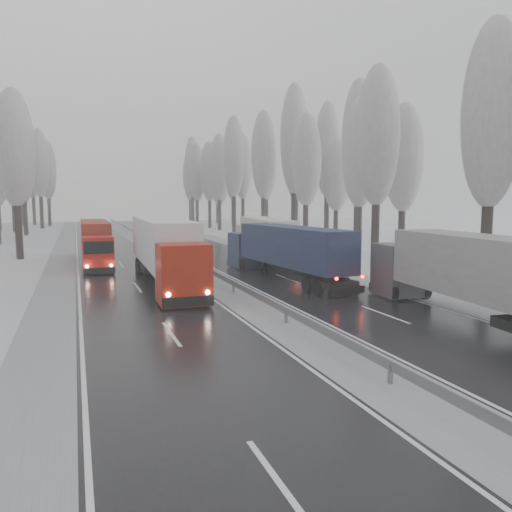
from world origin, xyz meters
TOP-DOWN VIEW (x-y plane):
  - ground at (0.00, 0.00)m, footprint 260.00×260.00m
  - carriageway_right at (5.25, 30.00)m, footprint 7.50×200.00m
  - carriageway_left at (-5.25, 30.00)m, footprint 7.50×200.00m
  - median_slush at (0.00, 30.00)m, footprint 3.00×200.00m
  - shoulder_right at (10.20, 30.00)m, footprint 2.40×200.00m
  - shoulder_left at (-10.20, 30.00)m, footprint 2.40×200.00m
  - median_guardrail at (0.00, 29.99)m, footprint 0.12×200.00m
  - tree_16 at (15.04, 15.67)m, footprint 3.60×3.60m
  - tree_18 at (14.51, 27.03)m, footprint 3.60×3.60m
  - tree_19 at (20.02, 31.03)m, footprint 3.60×3.60m
  - tree_20 at (17.90, 35.17)m, footprint 3.60×3.60m
  - tree_21 at (20.12, 39.17)m, footprint 3.60×3.60m
  - tree_22 at (17.02, 45.60)m, footprint 3.60×3.60m
  - tree_23 at (23.31, 49.60)m, footprint 3.60×3.60m
  - tree_24 at (17.90, 51.02)m, footprint 3.60×3.60m
  - tree_25 at (24.81, 55.02)m, footprint 3.60×3.60m
  - tree_26 at (17.56, 61.27)m, footprint 3.60×3.60m
  - tree_27 at (24.72, 65.27)m, footprint 3.60×3.60m
  - tree_28 at (16.34, 71.95)m, footprint 3.60×3.60m
  - tree_29 at (23.71, 75.95)m, footprint 3.60×3.60m
  - tree_30 at (16.56, 81.70)m, footprint 3.60×3.60m
  - tree_31 at (22.48, 85.70)m, footprint 3.60×3.60m
  - tree_32 at (16.63, 89.21)m, footprint 3.60×3.60m
  - tree_33 at (19.77, 93.21)m, footprint 3.60×3.60m
  - tree_34 at (15.73, 96.32)m, footprint 3.60×3.60m
  - tree_35 at (24.94, 100.32)m, footprint 3.60×3.60m
  - tree_36 at (17.04, 106.16)m, footprint 3.60×3.60m
  - tree_37 at (24.02, 110.16)m, footprint 3.60×3.60m
  - tree_38 at (18.73, 116.73)m, footprint 3.60×3.60m
  - tree_39 at (21.55, 120.73)m, footprint 3.60×3.60m
  - tree_62 at (-13.94, 43.73)m, footprint 3.60×3.60m
  - tree_68 at (-16.58, 69.11)m, footprint 3.60×3.60m
  - tree_70 at (-16.33, 79.19)m, footprint 3.60×3.60m
  - tree_72 at (-18.93, 88.54)m, footprint 3.60×3.60m
  - tree_74 at (-15.07, 99.33)m, footprint 3.60×3.60m
  - tree_76 at (-14.05, 108.72)m, footprint 3.60×3.60m
  - tree_77 at (-19.66, 112.72)m, footprint 3.60×3.60m
  - tree_78 at (-17.56, 115.31)m, footprint 3.60×3.60m
  - tree_79 at (-20.33, 119.31)m, footprint 3.60×3.60m
  - truck_grey_tarp at (8.10, 8.89)m, footprint 3.84×15.83m
  - truck_blue_box at (4.89, 23.59)m, footprint 3.64×15.01m
  - truck_cream_box at (7.47, 34.61)m, footprint 4.46×15.55m
  - box_truck_distant at (4.44, 73.05)m, footprint 2.66×6.97m
  - truck_red_white at (-3.41, 24.24)m, footprint 3.08×17.01m
  - truck_red_red at (-7.25, 37.87)m, footprint 2.40×14.52m

SIDE VIEW (x-z plane):
  - ground at x=0.00m, z-range 0.00..0.00m
  - carriageway_right at x=5.25m, z-range 0.00..0.03m
  - carriageway_left at x=-5.25m, z-range 0.00..0.03m
  - median_slush at x=0.00m, z-range 0.00..0.04m
  - shoulder_right at x=10.20m, z-range 0.00..0.04m
  - shoulder_left at x=-10.20m, z-range 0.00..0.04m
  - median_guardrail at x=0.00m, z-range 0.22..0.98m
  - box_truck_distant at x=4.44m, z-range 0.02..2.57m
  - truck_red_red at x=-7.25m, z-range 0.31..4.03m
  - truck_blue_box at x=4.89m, z-range 0.32..4.14m
  - truck_cream_box at x=7.47m, z-range 0.33..4.28m
  - truck_grey_tarp at x=8.10m, z-range 0.34..4.36m
  - truck_red_white at x=-3.41m, z-range 0.36..4.71m
  - tree_23 at x=23.31m, z-range 1.99..15.54m
  - tree_77 at x=-19.66m, z-range 2.10..16.42m
  - tree_33 at x=19.77m, z-range 2.10..16.42m
  - tree_19 at x=20.02m, z-range 2.13..16.70m
  - tree_72 at x=-18.93m, z-range 2.21..17.31m
  - tree_20 at x=17.90m, z-range 2.29..18.00m
  - tree_22 at x=17.02m, z-range 2.31..18.17m
  - tree_62 at x=-13.94m, z-range 2.34..18.38m
  - tree_39 at x=21.55m, z-range 2.36..18.54m
  - tree_37 at x=24.02m, z-range 2.38..18.75m
  - tree_16 at x=15.04m, z-range 2.40..18.93m
  - tree_18 at x=14.51m, z-range 2.41..18.99m
  - tree_68 at x=-16.58m, z-range 2.42..19.07m
  - tree_79 at x=-20.33m, z-range 2.48..19.54m
  - tree_70 at x=-16.33m, z-range 2.48..19.57m
  - tree_32 at x=16.63m, z-range 2.51..19.85m
  - tree_27 at x=24.72m, z-range 2.55..20.17m
  - tree_34 at x=15.73m, z-range 2.55..20.19m
  - tree_30 at x=16.56m, z-range 2.59..20.45m
  - tree_38 at x=18.73m, z-range 2.60..20.58m
  - tree_29 at x=23.71m, z-range 2.62..20.73m
  - tree_35 at x=24.94m, z-range 2.64..20.89m
  - tree_76 at x=-14.05m, z-range 2.68..21.23m
  - tree_31 at x=22.48m, z-range 2.68..21.26m
  - tree_21 at x=20.12m, z-range 2.69..21.31m
  - tree_26 at x=17.56m, z-range 2.71..21.49m
  - tree_25 at x=24.81m, z-range 2.80..22.24m
  - tree_78 at x=-17.56m, z-range 2.81..22.37m
  - tree_28 at x=16.34m, z-range 2.82..22.45m
  - tree_74 at x=-15.07m, z-range 2.83..22.52m
  - tree_36 at x=17.04m, z-range 2.91..23.13m
  - tree_24 at x=17.90m, z-range 2.94..23.43m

